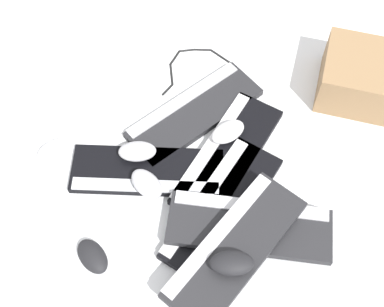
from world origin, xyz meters
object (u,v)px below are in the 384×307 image
at_px(keyboard_1, 227,155).
at_px(keyboard_0, 222,207).
at_px(cardboard_box, 360,77).
at_px(keyboard_2, 194,113).
at_px(keyboard_5, 235,248).
at_px(mouse_1, 228,132).
at_px(mouse_0, 137,151).
at_px(mouse_2, 147,184).
at_px(keyboard_3, 147,172).
at_px(mouse_5, 232,263).
at_px(mouse_3, 93,256).
at_px(mouse_4, 54,150).
at_px(keyboard_4, 249,226).

bearing_deg(keyboard_1, keyboard_0, -20.86).
relative_size(keyboard_0, cardboard_box, 1.81).
bearing_deg(keyboard_2, keyboard_5, -1.43).
bearing_deg(cardboard_box, mouse_1, -79.71).
relative_size(mouse_0, mouse_2, 1.00).
distance_m(keyboard_3, mouse_5, 0.40).
distance_m(keyboard_2, cardboard_box, 0.53).
distance_m(keyboard_5, mouse_3, 0.38).
xyz_separation_m(mouse_1, mouse_4, (-0.08, -0.51, -0.03)).
height_order(keyboard_2, cardboard_box, cardboard_box).
distance_m(mouse_1, mouse_4, 0.52).
bearing_deg(keyboard_3, keyboard_5, 29.39).
bearing_deg(keyboard_2, mouse_5, -4.03).
xyz_separation_m(mouse_2, mouse_3, (0.16, -0.18, -0.03)).
bearing_deg(cardboard_box, mouse_3, -68.42).
relative_size(keyboard_1, keyboard_5, 0.95).
distance_m(keyboard_5, mouse_1, 0.37).
height_order(keyboard_2, mouse_2, mouse_2).
height_order(mouse_2, cardboard_box, cardboard_box).
xyz_separation_m(keyboard_2, keyboard_4, (0.42, 0.05, 0.03)).
height_order(keyboard_0, keyboard_1, same).
relative_size(mouse_4, mouse_5, 1.00).
height_order(mouse_2, mouse_5, mouse_5).
distance_m(mouse_1, mouse_3, 0.53).
height_order(keyboard_2, mouse_0, mouse_0).
bearing_deg(mouse_1, mouse_2, -178.02).
bearing_deg(cardboard_box, mouse_5, -48.68).
bearing_deg(mouse_1, keyboard_0, -130.34).
relative_size(keyboard_4, mouse_4, 4.22).
bearing_deg(cardboard_box, mouse_0, -83.45).
xyz_separation_m(mouse_3, mouse_5, (0.14, 0.34, 0.09)).
relative_size(mouse_1, mouse_3, 1.00).
relative_size(mouse_5, cardboard_box, 0.47).
bearing_deg(mouse_4, mouse_5, 107.53).
height_order(mouse_4, mouse_5, mouse_5).
height_order(keyboard_1, keyboard_2, same).
relative_size(keyboard_0, mouse_4, 3.84).
height_order(keyboard_3, mouse_2, mouse_2).
relative_size(mouse_1, mouse_5, 1.00).
xyz_separation_m(keyboard_5, mouse_4, (-0.44, -0.43, -0.05)).
bearing_deg(mouse_1, keyboard_3, 171.35).
relative_size(keyboard_1, mouse_1, 3.81).
height_order(keyboard_5, mouse_1, keyboard_5).
xyz_separation_m(mouse_2, mouse_5, (0.30, 0.16, 0.06)).
height_order(keyboard_0, keyboard_5, keyboard_5).
bearing_deg(keyboard_0, mouse_5, -9.88).
distance_m(mouse_0, mouse_5, 0.44).
relative_size(keyboard_2, keyboard_4, 1.00).
bearing_deg(mouse_4, keyboard_1, 142.56).
xyz_separation_m(keyboard_1, keyboard_5, (0.30, -0.07, 0.06)).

